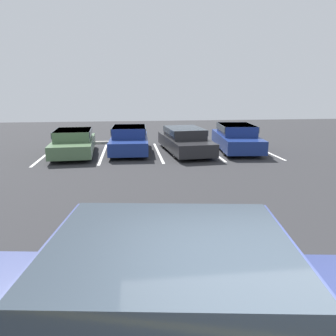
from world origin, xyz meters
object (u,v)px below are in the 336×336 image
pickup_truck (203,332)px  parked_sedan_c (185,139)px  parked_sedan_a (74,142)px  parked_sedan_d (236,137)px  wheel_stop_curb (97,143)px  parked_sedan_b (129,139)px

pickup_truck → parked_sedan_c: bearing=89.1°
parked_sedan_a → parked_sedan_d: (7.96, 0.28, 0.05)m
wheel_stop_curb → parked_sedan_b: bearing=-55.6°
parked_sedan_d → parked_sedan_a: bearing=-82.3°
pickup_truck → parked_sedan_d: bearing=78.5°
pickup_truck → parked_sedan_a: 13.50m
pickup_truck → parked_sedan_a: (-3.23, 13.11, -0.27)m
pickup_truck → wheel_stop_curb: bearing=106.5°
parked_sedan_b → wheel_stop_curb: parked_sedan_b is taller
parked_sedan_d → wheel_stop_curb: parked_sedan_d is taller
parked_sedan_d → parked_sedan_b: bearing=-86.2°
parked_sedan_b → parked_sedan_d: 5.37m
parked_sedan_b → parked_sedan_c: (2.68, -0.41, -0.03)m
pickup_truck → parked_sedan_b: size_ratio=1.37×
parked_sedan_b → wheel_stop_curb: bearing=-143.6°
parked_sedan_c → wheel_stop_curb: parked_sedan_c is taller
parked_sedan_b → parked_sedan_c: 2.71m
pickup_truck → parked_sedan_d: 14.21m
parked_sedan_b → parked_sedan_c: bearing=83.2°
parked_sedan_c → wheel_stop_curb: (-4.49, 3.06, -0.57)m
parked_sedan_c → wheel_stop_curb: bearing=-129.7°
parked_sedan_b → pickup_truck: bearing=4.7°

